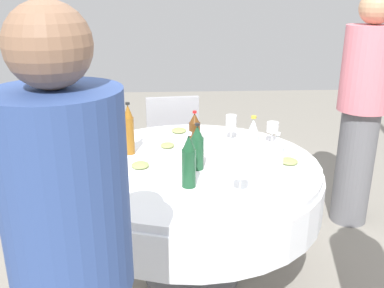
{
  "coord_description": "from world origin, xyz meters",
  "views": [
    {
      "loc": [
        -2.16,
        0.12,
        1.62
      ],
      "look_at": [
        0.0,
        0.0,
        0.84
      ],
      "focal_mm": 39.98,
      "sensor_mm": 36.0,
      "label": 1
    }
  ],
  "objects_px": {
    "bottle_clear_outer": "(253,142)",
    "bottle_brown_far": "(195,139)",
    "dining_table": "(192,186)",
    "wine_glass_north": "(273,128)",
    "person_near": "(74,279)",
    "bottle_dark_green_left": "(189,162)",
    "plate_mid": "(140,168)",
    "plate_front": "(289,164)",
    "bottle_dark_green_near": "(197,148)",
    "plate_inner": "(167,148)",
    "bottle_amber_right": "(129,130)",
    "bottle_clear_north": "(89,162)",
    "plate_west": "(179,132)",
    "bottle_clear_south": "(276,158)",
    "wine_glass_south": "(231,122)",
    "person_left": "(362,109)",
    "wine_glass_outer": "(241,171)",
    "chair_outer": "(172,137)"
  },
  "relations": [
    {
      "from": "wine_glass_north",
      "to": "plate_inner",
      "type": "xyz_separation_m",
      "value": [
        -0.07,
        0.64,
        -0.09
      ]
    },
    {
      "from": "bottle_clear_north",
      "to": "wine_glass_south",
      "type": "xyz_separation_m",
      "value": [
        0.64,
        -0.76,
        -0.02
      ]
    },
    {
      "from": "wine_glass_south",
      "to": "bottle_dark_green_left",
      "type": "bearing_deg",
      "value": 155.86
    },
    {
      "from": "bottle_clear_outer",
      "to": "bottle_brown_far",
      "type": "height_order",
      "value": "bottle_brown_far"
    },
    {
      "from": "bottle_clear_outer",
      "to": "wine_glass_south",
      "type": "xyz_separation_m",
      "value": [
        0.39,
        0.06,
        -0.01
      ]
    },
    {
      "from": "bottle_clear_south",
      "to": "person_near",
      "type": "height_order",
      "value": "person_near"
    },
    {
      "from": "bottle_clear_north",
      "to": "person_left",
      "type": "xyz_separation_m",
      "value": [
        0.91,
        -1.7,
        -0.02
      ]
    },
    {
      "from": "bottle_amber_right",
      "to": "wine_glass_south",
      "type": "relative_size",
      "value": 1.84
    },
    {
      "from": "bottle_clear_south",
      "to": "wine_glass_north",
      "type": "xyz_separation_m",
      "value": [
        0.52,
        -0.1,
        -0.01
      ]
    },
    {
      "from": "bottle_brown_far",
      "to": "wine_glass_north",
      "type": "relative_size",
      "value": 2.13
    },
    {
      "from": "bottle_amber_right",
      "to": "bottle_brown_far",
      "type": "xyz_separation_m",
      "value": [
        -0.15,
        -0.36,
        -0.01
      ]
    },
    {
      "from": "bottle_dark_green_near",
      "to": "plate_west",
      "type": "distance_m",
      "value": 0.59
    },
    {
      "from": "bottle_dark_green_left",
      "to": "person_near",
      "type": "distance_m",
      "value": 0.89
    },
    {
      "from": "bottle_clear_north",
      "to": "plate_west",
      "type": "distance_m",
      "value": 0.91
    },
    {
      "from": "dining_table",
      "to": "bottle_dark_green_near",
      "type": "bearing_deg",
      "value": -166.86
    },
    {
      "from": "wine_glass_south",
      "to": "plate_west",
      "type": "bearing_deg",
      "value": 66.2
    },
    {
      "from": "bottle_clear_south",
      "to": "plate_mid",
      "type": "bearing_deg",
      "value": 77.34
    },
    {
      "from": "dining_table",
      "to": "plate_inner",
      "type": "height_order",
      "value": "plate_inner"
    },
    {
      "from": "dining_table",
      "to": "bottle_clear_north",
      "type": "xyz_separation_m",
      "value": [
        -0.3,
        0.5,
        0.28
      ]
    },
    {
      "from": "person_left",
      "to": "wine_glass_north",
      "type": "bearing_deg",
      "value": -91.22
    },
    {
      "from": "bottle_dark_green_left",
      "to": "plate_mid",
      "type": "relative_size",
      "value": 1.2
    },
    {
      "from": "wine_glass_south",
      "to": "plate_front",
      "type": "height_order",
      "value": "wine_glass_south"
    },
    {
      "from": "plate_west",
      "to": "bottle_amber_right",
      "type": "bearing_deg",
      "value": 139.32
    },
    {
      "from": "bottle_amber_right",
      "to": "bottle_clear_north",
      "type": "height_order",
      "value": "bottle_amber_right"
    },
    {
      "from": "bottle_amber_right",
      "to": "chair_outer",
      "type": "height_order",
      "value": "bottle_amber_right"
    },
    {
      "from": "wine_glass_outer",
      "to": "bottle_clear_outer",
      "type": "bearing_deg",
      "value": -19.27
    },
    {
      "from": "person_near",
      "to": "bottle_clear_north",
      "type": "bearing_deg",
      "value": -63.59
    },
    {
      "from": "plate_west",
      "to": "person_near",
      "type": "bearing_deg",
      "value": 168.06
    },
    {
      "from": "dining_table",
      "to": "wine_glass_north",
      "type": "height_order",
      "value": "wine_glass_north"
    },
    {
      "from": "plate_front",
      "to": "bottle_dark_green_near",
      "type": "bearing_deg",
      "value": 91.63
    },
    {
      "from": "wine_glass_outer",
      "to": "plate_inner",
      "type": "relative_size",
      "value": 0.7
    },
    {
      "from": "bottle_amber_right",
      "to": "bottle_brown_far",
      "type": "distance_m",
      "value": 0.39
    },
    {
      "from": "plate_west",
      "to": "wine_glass_south",
      "type": "bearing_deg",
      "value": -113.8
    },
    {
      "from": "bottle_clear_south",
      "to": "plate_front",
      "type": "distance_m",
      "value": 0.22
    },
    {
      "from": "plate_west",
      "to": "chair_outer",
      "type": "relative_size",
      "value": 0.28
    },
    {
      "from": "bottle_amber_right",
      "to": "bottle_clear_north",
      "type": "relative_size",
      "value": 1.05
    },
    {
      "from": "dining_table",
      "to": "plate_west",
      "type": "distance_m",
      "value": 0.51
    },
    {
      "from": "plate_inner",
      "to": "plate_front",
      "type": "relative_size",
      "value": 0.87
    },
    {
      "from": "bottle_dark_green_left",
      "to": "bottle_clear_south",
      "type": "height_order",
      "value": "bottle_dark_green_left"
    },
    {
      "from": "bottle_clear_north",
      "to": "bottle_amber_right",
      "type": "bearing_deg",
      "value": -18.35
    },
    {
      "from": "wine_glass_south",
      "to": "plate_mid",
      "type": "xyz_separation_m",
      "value": [
        -0.44,
        0.54,
        -0.11
      ]
    },
    {
      "from": "bottle_dark_green_left",
      "to": "bottle_brown_far",
      "type": "bearing_deg",
      "value": -8.5
    },
    {
      "from": "plate_front",
      "to": "person_left",
      "type": "relative_size",
      "value": 0.14
    },
    {
      "from": "dining_table",
      "to": "person_near",
      "type": "height_order",
      "value": "person_near"
    },
    {
      "from": "bottle_clear_south",
      "to": "person_near",
      "type": "distance_m",
      "value": 1.19
    },
    {
      "from": "plate_mid",
      "to": "person_left",
      "type": "distance_m",
      "value": 1.64
    },
    {
      "from": "dining_table",
      "to": "bottle_brown_far",
      "type": "xyz_separation_m",
      "value": [
        -0.0,
        -0.01,
        0.28
      ]
    },
    {
      "from": "bottle_clear_north",
      "to": "plate_mid",
      "type": "distance_m",
      "value": 0.33
    },
    {
      "from": "bottle_brown_far",
      "to": "wine_glass_south",
      "type": "height_order",
      "value": "bottle_brown_far"
    },
    {
      "from": "plate_inner",
      "to": "plate_front",
      "type": "bearing_deg",
      "value": -113.68
    }
  ]
}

